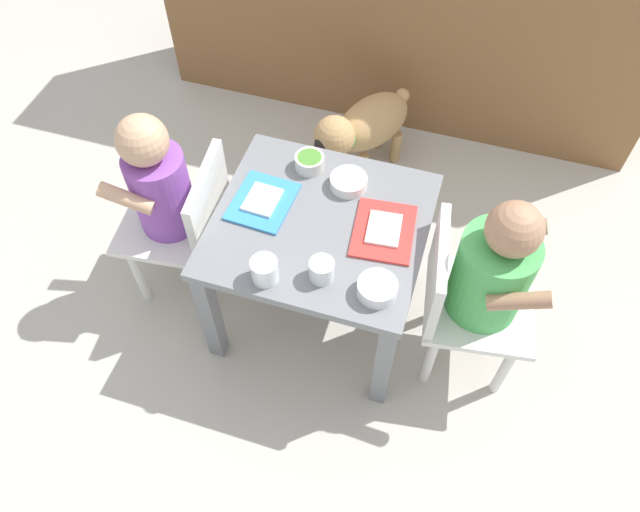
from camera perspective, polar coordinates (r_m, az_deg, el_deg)
ground_plane at (r=1.91m, az=0.00°, el=-4.84°), size 7.00×7.00×0.00m
dining_table at (r=1.62m, az=0.00°, el=1.46°), size 0.55×0.51×0.43m
seated_child_left at (r=1.70m, az=-14.24°, el=5.82°), size 0.31×0.31×0.66m
seated_child_right at (r=1.54m, az=15.32°, el=-1.75°), size 0.32×0.32×0.66m
dog at (r=2.14m, az=4.08°, el=11.96°), size 0.31×0.40×0.31m
food_tray_left at (r=1.61m, az=-5.38°, el=5.12°), size 0.16×0.19×0.02m
food_tray_right at (r=1.55m, az=5.97°, el=2.41°), size 0.17×0.20×0.02m
water_cup_left at (r=1.44m, az=-5.19°, el=-1.40°), size 0.07×0.07×0.06m
water_cup_right at (r=1.44m, az=0.16°, el=-1.39°), size 0.06×0.06×0.06m
cereal_bowl_left_side at (r=1.43m, az=5.36°, el=-3.01°), size 0.10×0.10×0.04m
cereal_bowl_right_side at (r=1.63m, az=2.68°, el=6.96°), size 0.10×0.10×0.03m
veggie_bowl_near at (r=1.68m, az=-0.98°, el=8.80°), size 0.08×0.08×0.04m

